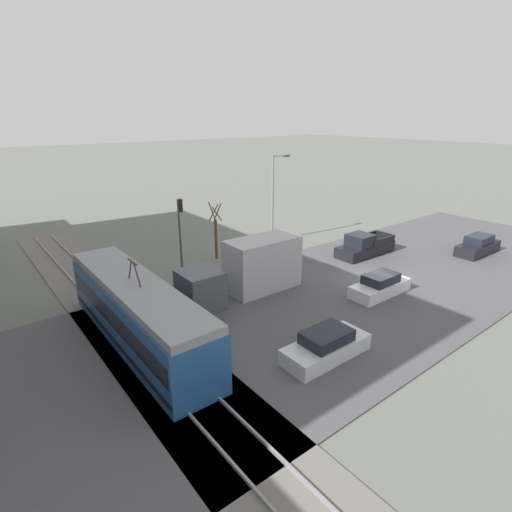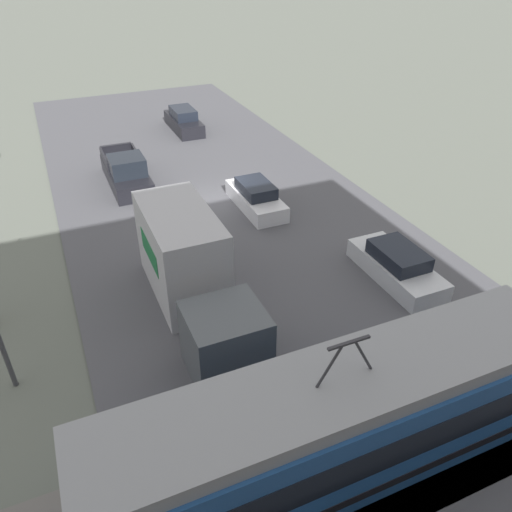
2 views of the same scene
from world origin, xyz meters
The scene contains 9 objects.
ground_plane centered at (0.00, 0.00, 0.00)m, with size 320.00×320.00×0.00m, color #60665B.
road_surface centered at (0.00, 0.00, 0.04)m, with size 16.24×48.45×0.08m.
rail_bed centered at (0.00, 16.26, 0.05)m, with size 53.36×4.40×0.22m.
light_rail_tram centered at (2.48, 16.26, 1.70)m, with size 12.90×2.78×4.46m.
box_truck centered at (3.87, 8.13, 1.70)m, with size 2.46×8.50×3.52m.
pickup_truck centered at (3.96, -4.18, 0.80)m, with size 2.04×5.60×1.90m.
sedan_car_0 centered at (-4.47, 9.68, 0.67)m, with size 1.85×4.64×1.42m.
sedan_car_1 centered at (-1.67, 1.46, 0.66)m, with size 1.74×4.49×1.42m.
sedan_car_2 centered at (-1.79, -12.09, 0.74)m, with size 1.74×4.78×1.60m.
Camera 2 is at (7.73, 23.08, 12.21)m, focal length 35.00 mm.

